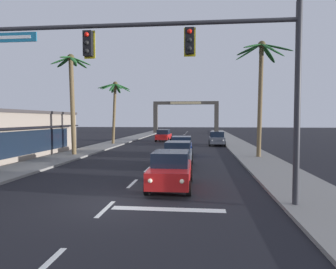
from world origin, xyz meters
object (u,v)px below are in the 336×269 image
at_px(traffic_signal_mast, 193,60).
at_px(palm_left_third, 114,98).
at_px(sedan_oncoming_far, 164,135).
at_px(sedan_fifth_in_queue, 182,146).
at_px(palm_right_second, 261,73).
at_px(palm_left_second, 72,87).
at_px(sedan_third_in_queue, 178,154).
at_px(sedan_parked_nearest_kerb, 217,138).
at_px(town_gateway_arch, 186,113).
at_px(sedan_lead_at_stop_bar, 171,169).

bearing_deg(traffic_signal_mast, palm_left_third, 111.74).
xyz_separation_m(traffic_signal_mast, sedan_oncoming_far, (-4.99, 32.26, -4.43)).
bearing_deg(palm_left_third, sedan_fifth_in_queue, -50.24).
bearing_deg(palm_right_second, palm_left_third, 142.44).
relative_size(palm_left_second, palm_right_second, 0.93).
relative_size(sedan_third_in_queue, sedan_parked_nearest_kerb, 0.99).
distance_m(traffic_signal_mast, palm_left_second, 17.74).
distance_m(sedan_fifth_in_queue, town_gateway_arch, 42.19).
bearing_deg(palm_left_third, sedan_lead_at_stop_bar, -68.22).
bearing_deg(palm_right_second, palm_left_second, 179.82).
bearing_deg(sedan_lead_at_stop_bar, sedan_oncoming_far, 97.56).
relative_size(sedan_oncoming_far, palm_right_second, 0.48).
bearing_deg(sedan_lead_at_stop_bar, palm_right_second, 61.59).
xyz_separation_m(sedan_fifth_in_queue, sedan_oncoming_far, (-3.64, 17.13, 0.00)).
xyz_separation_m(sedan_lead_at_stop_bar, sedan_third_in_queue, (-0.13, 6.19, 0.00)).
bearing_deg(sedan_fifth_in_queue, palm_left_second, -173.99).
bearing_deg(palm_left_third, sedan_oncoming_far, 49.78).
bearing_deg(sedan_parked_nearest_kerb, town_gateway_arch, 99.62).
xyz_separation_m(sedan_oncoming_far, palm_left_third, (-5.35, -6.32, 4.97)).
xyz_separation_m(sedan_third_in_queue, sedan_fifth_in_queue, (-0.14, 6.19, 0.00)).
distance_m(traffic_signal_mast, sedan_oncoming_far, 32.94).
distance_m(palm_left_third, palm_right_second, 19.46).
relative_size(sedan_lead_at_stop_bar, sedan_third_in_queue, 1.00).
bearing_deg(palm_left_third, sedan_third_in_queue, -61.74).
bearing_deg(sedan_lead_at_stop_bar, town_gateway_arch, 92.07).
bearing_deg(palm_left_second, sedan_fifth_in_queue, 6.01).
xyz_separation_m(sedan_oncoming_far, palm_left_second, (-5.70, -18.12, 5.07)).
height_order(sedan_third_in_queue, town_gateway_arch, town_gateway_arch).
distance_m(sedan_lead_at_stop_bar, town_gateway_arch, 54.54).
xyz_separation_m(sedan_third_in_queue, palm_right_second, (6.27, 5.16, 5.99)).
bearing_deg(palm_left_third, traffic_signal_mast, -68.26).
height_order(sedan_fifth_in_queue, palm_right_second, palm_right_second).
bearing_deg(sedan_fifth_in_queue, sedan_lead_at_stop_bar, -88.74).
height_order(sedan_fifth_in_queue, town_gateway_arch, town_gateway_arch).
bearing_deg(palm_left_second, palm_left_third, 88.28).
relative_size(sedan_lead_at_stop_bar, palm_left_third, 0.57).
xyz_separation_m(sedan_fifth_in_queue, town_gateway_arch, (-1.69, 42.00, 3.72)).
height_order(sedan_parked_nearest_kerb, town_gateway_arch, town_gateway_arch).
distance_m(sedan_fifth_in_queue, palm_left_third, 14.92).
xyz_separation_m(palm_left_third, town_gateway_arch, (7.30, 31.18, -1.25)).
relative_size(sedan_lead_at_stop_bar, sedan_parked_nearest_kerb, 1.00).
relative_size(sedan_lead_at_stop_bar, palm_right_second, 0.48).
bearing_deg(sedan_fifth_in_queue, traffic_signal_mast, -84.90).
bearing_deg(palm_left_second, sedan_oncoming_far, 72.53).
bearing_deg(sedan_third_in_queue, town_gateway_arch, 92.18).
bearing_deg(sedan_oncoming_far, traffic_signal_mast, -81.20).
xyz_separation_m(sedan_parked_nearest_kerb, palm_left_second, (-12.93, -11.83, 5.07)).
bearing_deg(sedan_third_in_queue, sedan_fifth_in_queue, 91.34).
xyz_separation_m(sedan_third_in_queue, town_gateway_arch, (-1.84, 48.18, 3.72)).
relative_size(traffic_signal_mast, sedan_parked_nearest_kerb, 2.66).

